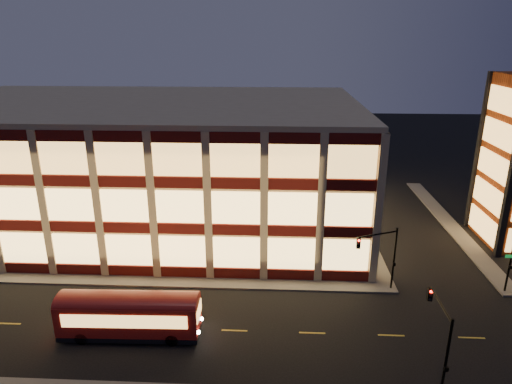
{
  "coord_description": "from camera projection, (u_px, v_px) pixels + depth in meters",
  "views": [
    {
      "loc": [
        13.16,
        -35.75,
        21.62
      ],
      "look_at": [
        10.97,
        8.0,
        6.57
      ],
      "focal_mm": 32.0,
      "sensor_mm": 36.0,
      "label": 1
    }
  ],
  "objects": [
    {
      "name": "ground",
      "position": [
        131.0,
        287.0,
        41.41
      ],
      "size": [
        200.0,
        200.0,
        0.0
      ],
      "primitive_type": "plane",
      "color": "black",
      "rests_on": "ground"
    },
    {
      "name": "sidewalk_office_south",
      "position": [
        103.0,
        280.0,
        42.47
      ],
      "size": [
        54.0,
        2.0,
        0.15
      ],
      "primitive_type": "cube",
      "color": "#514F4C",
      "rests_on": "ground"
    },
    {
      "name": "sidewalk_office_east",
      "position": [
        357.0,
        220.0,
        56.36
      ],
      "size": [
        2.0,
        30.0,
        0.15
      ],
      "primitive_type": "cube",
      "color": "#514F4C",
      "rests_on": "ground"
    },
    {
      "name": "sidewalk_tower_west",
      "position": [
        447.0,
        221.0,
        55.84
      ],
      "size": [
        2.0,
        30.0,
        0.15
      ],
      "primitive_type": "cube",
      "color": "#514F4C",
      "rests_on": "ground"
    },
    {
      "name": "office_building",
      "position": [
        145.0,
        161.0,
        55.17
      ],
      "size": [
        50.45,
        30.45,
        14.5
      ],
      "color": "tan",
      "rests_on": "ground"
    },
    {
      "name": "traffic_signal_far",
      "position": [
        382.0,
        250.0,
        39.25
      ],
      "size": [
        3.79,
        1.87,
        6.0
      ],
      "color": "black",
      "rests_on": "ground"
    },
    {
      "name": "traffic_signal_near",
      "position": [
        440.0,
        331.0,
        28.54
      ],
      "size": [
        0.32,
        4.45,
        6.0
      ],
      "color": "black",
      "rests_on": "ground"
    },
    {
      "name": "trolley_bus",
      "position": [
        129.0,
        313.0,
        34.14
      ],
      "size": [
        10.53,
        2.96,
        3.55
      ],
      "rotation": [
        0.0,
        0.0,
        0.02
      ],
      "color": "#930D08",
      "rests_on": "ground"
    }
  ]
}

